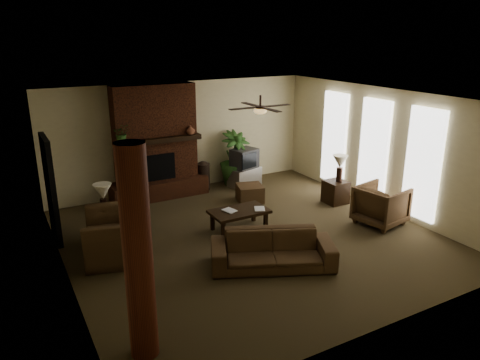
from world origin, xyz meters
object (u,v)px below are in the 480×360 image
ottoman (250,193)px  side_table_left (105,228)px  log_column (138,256)px  armchair_left (117,228)px  lamp_left (103,194)px  sofa (273,244)px  floor_plant (235,170)px  tv_stand (244,177)px  side_table_right (336,192)px  armchair_right (381,203)px  lamp_right (340,163)px  floor_vase (203,173)px  coffee_table (239,213)px

ottoman → side_table_left: size_ratio=1.09×
log_column → armchair_left: size_ratio=2.13×
lamp_left → sofa: bearing=-46.4°
armchair_left → floor_plant: armchair_left is taller
tv_stand → side_table_right: 2.56m
armchair_right → armchair_left: bearing=66.6°
tv_stand → log_column: bearing=-144.6°
sofa → lamp_right: size_ratio=3.32×
tv_stand → side_table_left: bearing=-172.5°
sofa → ottoman: sofa is taller
armchair_right → tv_stand: (-1.30, 3.67, -0.22)m
floor_vase → lamp_right: size_ratio=1.18×
log_column → coffee_table: 4.21m
sofa → lamp_left: (-2.33, 2.44, 0.58)m
coffee_table → log_column: bearing=-136.2°
tv_stand → lamp_left: size_ratio=1.31×
log_column → coffee_table: size_ratio=2.33×
armchair_left → ottoman: armchair_left is taller
log_column → coffee_table: log_column is taller
tv_stand → coffee_table: bearing=-136.1°
coffee_table → ottoman: (1.06, 1.37, -0.17)m
tv_stand → floor_plant: 0.32m
armchair_right → side_table_left: 5.78m
armchair_right → lamp_right: (0.03, 1.42, 0.53)m
sofa → side_table_right: size_ratio=3.92×
tv_stand → floor_vase: bearing=152.1°
tv_stand → lamp_left: 4.50m
coffee_table → side_table_right: 2.83m
tv_stand → floor_vase: (-1.10, 0.26, 0.18)m
side_table_left → log_column: bearing=-95.4°
sofa → coffee_table: size_ratio=1.80×
side_table_left → side_table_right: size_ratio=1.00×
coffee_table → lamp_right: size_ratio=1.85×
side_table_left → floor_plant: bearing=25.4°
sofa → lamp_right: 3.67m
sofa → floor_vase: (0.67, 4.40, 0.01)m
floor_vase → floor_plant: 0.92m
armchair_left → tv_stand: 4.75m
floor_plant → side_table_right: size_ratio=2.67×
floor_plant → armchair_left: bearing=-145.4°
floor_vase → lamp_left: (-3.00, -1.96, 0.57)m
ottoman → floor_vase: 1.51m
floor_vase → lamp_right: bearing=-46.1°
armchair_left → side_table_right: armchair_left is taller
ottoman → armchair_right: bearing=-55.7°
log_column → floor_plant: bearing=52.1°
ottoman → side_table_left: 3.70m
armchair_left → ottoman: 3.85m
armchair_left → sofa: bearing=67.7°
armchair_left → floor_vase: armchair_left is taller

